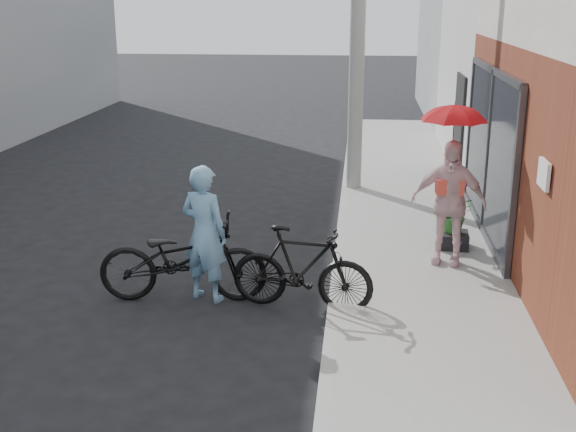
% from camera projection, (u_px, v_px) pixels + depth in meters
% --- Properties ---
extents(ground, '(80.00, 80.00, 0.00)m').
position_uv_depth(ground, '(250.00, 325.00, 8.30)').
color(ground, black).
rests_on(ground, ground).
extents(sidewalk, '(2.20, 24.00, 0.12)m').
position_uv_depth(sidewalk, '(421.00, 265.00, 9.98)').
color(sidewalk, gray).
rests_on(sidewalk, ground).
extents(curb, '(0.12, 24.00, 0.12)m').
position_uv_depth(curb, '(338.00, 262.00, 10.10)').
color(curb, '#9E9E99').
rests_on(curb, ground).
extents(east_building_far, '(8.00, 8.00, 7.00)m').
position_uv_depth(east_building_far, '(563.00, 1.00, 21.81)').
color(east_building_far, gray).
rests_on(east_building_far, ground).
extents(utility_pole, '(0.28, 0.28, 7.00)m').
position_uv_depth(utility_pole, '(358.00, 4.00, 12.88)').
color(utility_pole, '#9E9E99').
rests_on(utility_pole, ground).
extents(officer, '(0.73, 0.61, 1.71)m').
position_uv_depth(officer, '(205.00, 233.00, 8.80)').
color(officer, '#74A8CF').
rests_on(officer, ground).
extents(bike_left, '(2.13, 0.92, 1.08)m').
position_uv_depth(bike_left, '(183.00, 259.00, 8.85)').
color(bike_left, black).
rests_on(bike_left, ground).
extents(bike_right, '(1.78, 0.73, 1.04)m').
position_uv_depth(bike_right, '(302.00, 268.00, 8.60)').
color(bike_right, black).
rests_on(bike_right, ground).
extents(kimono_woman, '(1.07, 0.65, 1.71)m').
position_uv_depth(kimono_woman, '(449.00, 202.00, 9.70)').
color(kimono_woman, beige).
rests_on(kimono_woman, sidewalk).
extents(parasol, '(0.85, 0.85, 0.74)m').
position_uv_depth(parasol, '(455.00, 111.00, 9.34)').
color(parasol, red).
rests_on(parasol, kimono_woman).
extents(planter, '(0.45, 0.45, 0.22)m').
position_uv_depth(planter, '(453.00, 240.00, 10.50)').
color(planter, black).
rests_on(planter, sidewalk).
extents(potted_plant, '(0.50, 0.43, 0.55)m').
position_uv_depth(potted_plant, '(455.00, 214.00, 10.39)').
color(potted_plant, '#2D6F2C').
rests_on(potted_plant, planter).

